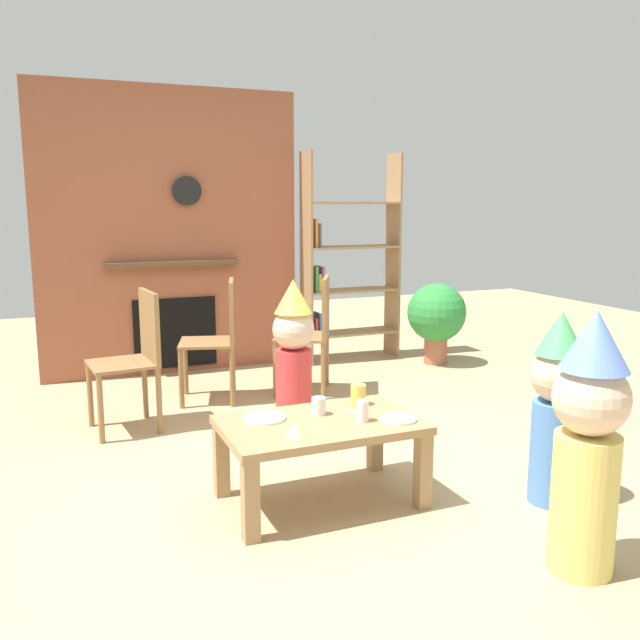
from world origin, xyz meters
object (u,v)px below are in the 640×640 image
bookshelf (345,265)px  dining_chair_left (136,352)px  child_in_pink (557,403)px  potted_plant_tall (437,315)px  dining_chair_middle (220,333)px  child_with_cone_hat (588,436)px  paper_cup_center (358,395)px  child_by_the_chairs (294,351)px  dining_chair_right (314,328)px  coffee_table (320,435)px  paper_cup_near_right (363,411)px  paper_plate_front (264,418)px  paper_cup_near_left (319,406)px  paper_plate_rear (399,419)px  birthday_cake_slice (296,429)px

bookshelf → dining_chair_left: size_ratio=2.11×
child_in_pink → potted_plant_tall: (1.02, 2.68, -0.06)m
dining_chair_middle → potted_plant_tall: dining_chair_middle is taller
child_with_cone_hat → paper_cup_center: bearing=-15.5°
child_by_the_chairs → dining_chair_right: size_ratio=1.09×
coffee_table → dining_chair_left: bearing=114.7°
bookshelf → paper_cup_center: bookshelf is taller
paper_cup_near_right → paper_cup_center: bearing=68.6°
dining_chair_middle → child_with_cone_hat: bearing=120.8°
bookshelf → dining_chair_left: bearing=-148.8°
coffee_table → paper_plate_front: 0.29m
dining_chair_middle → potted_plant_tall: bearing=-154.0°
paper_cup_near_left → child_by_the_chairs: child_by_the_chairs is taller
dining_chair_right → child_with_cone_hat: bearing=117.9°
paper_plate_rear → paper_cup_near_left: bearing=144.8°
coffee_table → birthday_cake_slice: 0.26m
paper_cup_center → dining_chair_middle: dining_chair_middle is taller
child_with_cone_hat → dining_chair_middle: bearing=-21.8°
paper_cup_near_right → paper_plate_front: (-0.43, 0.21, -0.05)m
child_in_pink → dining_chair_middle: size_ratio=1.06×
coffee_table → dining_chair_right: size_ratio=1.06×
dining_chair_left → paper_cup_center: bearing=120.6°
coffee_table → dining_chair_middle: bearing=90.7°
dining_chair_right → paper_plate_rear: bearing=107.5°
dining_chair_left → birthday_cake_slice: bearing=101.0°
paper_cup_near_right → dining_chair_left: (-0.86, 1.55, 0.04)m
birthday_cake_slice → child_with_cone_hat: (0.91, -0.82, 0.12)m
paper_cup_center → potted_plant_tall: (1.79, 2.07, -0.02)m
paper_plate_rear → child_by_the_chairs: bearing=94.6°
paper_cup_near_left → dining_chair_right: 1.82m
paper_cup_center → potted_plant_tall: bearing=49.1°
dining_chair_left → child_in_pink: bearing=126.4°
birthday_cake_slice → dining_chair_middle: 2.04m
paper_cup_near_right → child_in_pink: child_in_pink is taller
dining_chair_left → potted_plant_tall: dining_chair_left is taller
coffee_table → bookshelf: bearing=63.0°
paper_cup_near_right → bookshelf: bearing=66.9°
paper_cup_near_right → birthday_cake_slice: (-0.37, -0.07, -0.02)m
paper_cup_near_left → child_in_pink: (1.02, -0.54, 0.05)m
paper_cup_center → child_in_pink: 0.98m
paper_cup_near_right → child_with_cone_hat: bearing=-59.2°
paper_plate_front → paper_cup_center: bearing=3.8°
dining_chair_middle → dining_chair_right: bearing=-170.6°
paper_plate_rear → birthday_cake_slice: birthday_cake_slice is taller
paper_cup_near_right → dining_chair_left: bearing=119.2°
coffee_table → child_with_cone_hat: child_with_cone_hat is taller
bookshelf → child_with_cone_hat: bearing=-100.1°
bookshelf → child_in_pink: (-0.33, -3.15, -0.38)m
child_in_pink → potted_plant_tall: child_in_pink is taller
paper_cup_near_left → child_by_the_chairs: 1.01m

